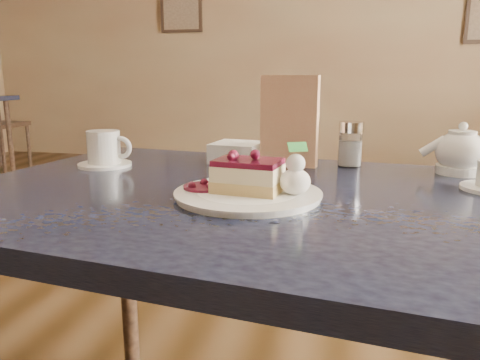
% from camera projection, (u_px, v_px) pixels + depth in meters
% --- Properties ---
extents(main_table, '(1.34, 0.99, 0.78)m').
position_uv_depth(main_table, '(256.00, 230.00, 0.95)').
color(main_table, black).
rests_on(main_table, ground).
extents(dessert_plate, '(0.27, 0.27, 0.01)m').
position_uv_depth(dessert_plate, '(248.00, 195.00, 0.89)').
color(dessert_plate, white).
rests_on(dessert_plate, main_table).
extents(cheesecake_slice, '(0.14, 0.10, 0.06)m').
position_uv_depth(cheesecake_slice, '(248.00, 176.00, 0.88)').
color(cheesecake_slice, tan).
rests_on(cheesecake_slice, dessert_plate).
extents(whipped_cream, '(0.06, 0.06, 0.05)m').
position_uv_depth(whipped_cream, '(295.00, 181.00, 0.86)').
color(whipped_cream, white).
rests_on(whipped_cream, dessert_plate).
extents(berry_sauce, '(0.08, 0.08, 0.01)m').
position_uv_depth(berry_sauce, '(204.00, 187.00, 0.91)').
color(berry_sauce, '#490A22').
rests_on(berry_sauce, dessert_plate).
extents(coffee_set, '(0.14, 0.13, 0.09)m').
position_uv_depth(coffee_set, '(105.00, 150.00, 1.19)').
color(coffee_set, white).
rests_on(coffee_set, main_table).
extents(tea_set, '(0.20, 0.28, 0.11)m').
position_uv_depth(tea_set, '(466.00, 158.00, 1.06)').
color(tea_set, white).
rests_on(tea_set, main_table).
extents(menu_card, '(0.15, 0.05, 0.23)m').
position_uv_depth(menu_card, '(289.00, 121.00, 1.18)').
color(menu_card, beige).
rests_on(menu_card, main_table).
extents(sugar_shaker, '(0.06, 0.06, 0.11)m').
position_uv_depth(sugar_shaker, '(350.00, 144.00, 1.18)').
color(sugar_shaker, white).
rests_on(sugar_shaker, main_table).
extents(napkin_stack, '(0.14, 0.14, 0.05)m').
position_uv_depth(napkin_stack, '(237.00, 152.00, 1.25)').
color(napkin_stack, white).
rests_on(napkin_stack, main_table).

